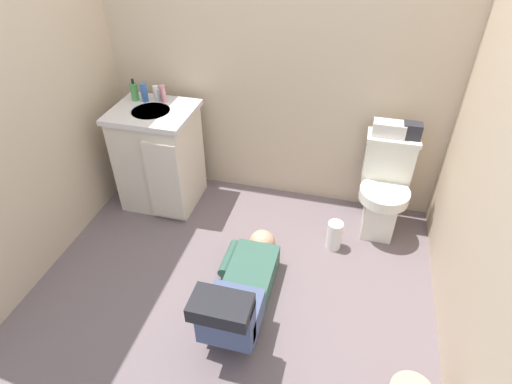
{
  "coord_description": "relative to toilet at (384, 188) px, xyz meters",
  "views": [
    {
      "loc": [
        0.61,
        -1.85,
        2.19
      ],
      "look_at": [
        0.03,
        0.36,
        0.45
      ],
      "focal_mm": 29.38,
      "sensor_mm": 36.0,
      "label": 1
    }
  ],
  "objects": [
    {
      "name": "toiletry_bag",
      "position": [
        0.11,
        0.09,
        0.44
      ],
      "size": [
        0.12,
        0.09,
        0.11
      ],
      "primitive_type": "cube",
      "color": "#26262D",
      "rests_on": "toilet"
    },
    {
      "name": "person_plumber",
      "position": [
        -0.79,
        -1.02,
        -0.19
      ],
      "size": [
        0.39,
        1.06,
        0.52
      ],
      "color": "#33594C",
      "rests_on": "ground_plane"
    },
    {
      "name": "wall_back",
      "position": [
        -0.9,
        0.3,
        0.83
      ],
      "size": [
        2.74,
        0.08,
        2.4
      ],
      "primitive_type": "cube",
      "color": "#C8B296",
      "rests_on": "ground_plane"
    },
    {
      "name": "tissue_box",
      "position": [
        -0.04,
        0.09,
        0.43
      ],
      "size": [
        0.22,
        0.11,
        0.1
      ],
      "primitive_type": "cube",
      "color": "silver",
      "rests_on": "toilet"
    },
    {
      "name": "bottle_white",
      "position": [
        -1.75,
        0.06,
        0.51
      ],
      "size": [
        0.05,
        0.05,
        0.12
      ],
      "primitive_type": "cylinder",
      "color": "white",
      "rests_on": "vanity_cabinet"
    },
    {
      "name": "paper_towel_roll",
      "position": [
        -0.3,
        -0.32,
        -0.25
      ],
      "size": [
        0.11,
        0.11,
        0.23
      ],
      "primitive_type": "cylinder",
      "color": "white",
      "rests_on": "ground_plane"
    },
    {
      "name": "wall_left",
      "position": [
        -2.23,
        -0.75,
        0.83
      ],
      "size": [
        0.08,
        2.02,
        2.4
      ],
      "primitive_type": "cube",
      "color": "#C8B296",
      "rests_on": "ground_plane"
    },
    {
      "name": "bottle_pink",
      "position": [
        -1.7,
        0.06,
        0.52
      ],
      "size": [
        0.04,
        0.04,
        0.13
      ],
      "primitive_type": "cylinder",
      "color": "pink",
      "rests_on": "vanity_cabinet"
    },
    {
      "name": "faucet",
      "position": [
        -1.73,
        0.06,
        0.5
      ],
      "size": [
        0.02,
        0.02,
        0.1
      ],
      "primitive_type": "cylinder",
      "color": "silver",
      "rests_on": "vanity_cabinet"
    },
    {
      "name": "toilet",
      "position": [
        0.0,
        0.0,
        0.0
      ],
      "size": [
        0.36,
        0.46,
        0.75
      ],
      "color": "silver",
      "rests_on": "ground_plane"
    },
    {
      "name": "soap_dispenser",
      "position": [
        -1.92,
        0.04,
        0.52
      ],
      "size": [
        0.06,
        0.06,
        0.17
      ],
      "color": "#47964C",
      "rests_on": "vanity_cabinet"
    },
    {
      "name": "vanity_cabinet",
      "position": [
        -1.73,
        -0.09,
        0.05
      ],
      "size": [
        0.6,
        0.53,
        0.82
      ],
      "color": "beige",
      "rests_on": "ground_plane"
    },
    {
      "name": "bottle_blue",
      "position": [
        -1.84,
        0.03,
        0.52
      ],
      "size": [
        0.05,
        0.05,
        0.14
      ],
      "primitive_type": "cylinder",
      "color": "#3969B9",
      "rests_on": "vanity_cabinet"
    },
    {
      "name": "ground_plane",
      "position": [
        -0.9,
        -0.75,
        -0.39
      ],
      "size": [
        3.08,
        3.02,
        0.04
      ],
      "primitive_type": "cube",
      "color": "#6A5C60"
    }
  ]
}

